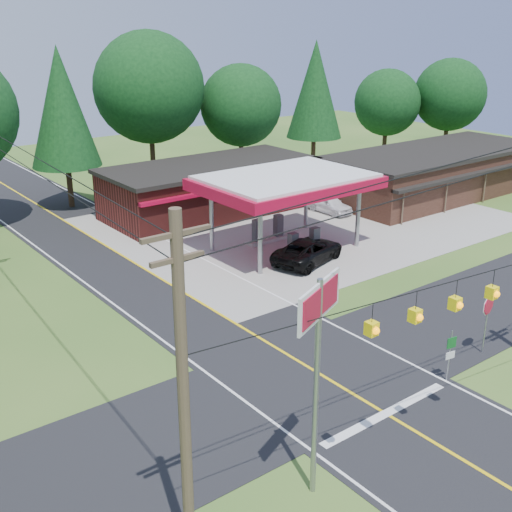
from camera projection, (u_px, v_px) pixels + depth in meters
ground at (320, 375)px, 26.75m from camera, size 120.00×120.00×0.00m
main_highway at (320, 375)px, 26.75m from camera, size 8.00×120.00×0.02m
cross_road at (320, 374)px, 26.75m from camera, size 70.00×7.00×0.02m
lane_center_yellow at (320, 374)px, 26.75m from camera, size 0.15×110.00×0.00m
gas_canopy at (286, 184)px, 40.10m from camera, size 10.60×7.40×4.88m
convenience_store at (211, 188)px, 48.91m from camera, size 16.40×7.55×3.80m
strip_building at (435, 172)px, 54.01m from camera, size 20.40×8.75×3.80m
utility_pole_near_left at (183, 396)px, 15.80m from camera, size 1.80×0.30×10.00m
overhead_beacons at (438, 288)px, 19.58m from camera, size 17.04×2.04×1.03m
treeline_backdrop at (86, 123)px, 42.50m from camera, size 70.27×51.59×13.30m
suv_car at (308, 251)px, 38.97m from camera, size 6.65×6.65×1.48m
sedan_car at (329, 204)px, 49.10m from camera, size 4.07×4.07×1.35m
big_stop_sign at (318, 338)px, 18.31m from camera, size 2.49×1.13×7.19m
octagonal_stop_sign at (488, 310)px, 27.79m from camera, size 0.95×0.20×2.81m
route_sign_post at (450, 351)px, 25.84m from camera, size 0.46×0.13×2.28m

